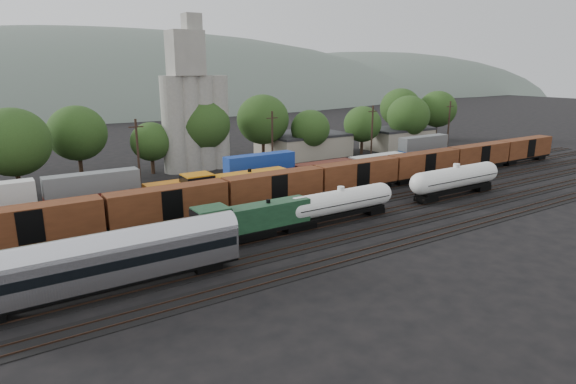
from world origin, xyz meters
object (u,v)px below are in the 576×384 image
passenger_coach (106,260)px  orange_locomotive (230,187)px  green_locomotive (246,221)px  grain_silo (195,112)px  tank_car_a (340,202)px

passenger_coach → orange_locomotive: 29.64m
green_locomotive → grain_silo: size_ratio=0.59×
green_locomotive → tank_car_a: bearing=0.0°
passenger_coach → tank_car_a: bearing=9.4°
green_locomotive → passenger_coach: passenger_coach is taller
green_locomotive → orange_locomotive: bearing=69.9°
tank_car_a → orange_locomotive: bearing=119.1°
green_locomotive → orange_locomotive: 15.97m
green_locomotive → orange_locomotive: (5.49, 15.00, 0.18)m
green_locomotive → grain_silo: bearing=74.4°
tank_car_a → passenger_coach: passenger_coach is taller
tank_car_a → orange_locomotive: 17.16m
passenger_coach → grain_silo: 54.32m
tank_car_a → grain_silo: 41.96m
green_locomotive → grain_silo: grain_silo is taller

